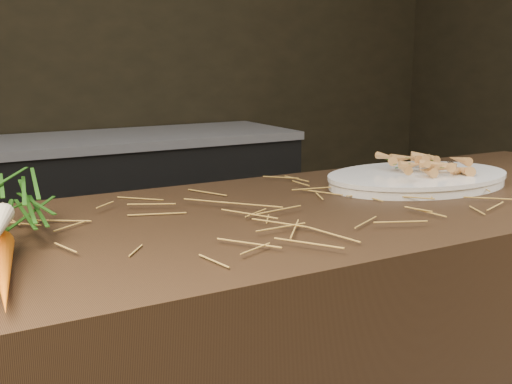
% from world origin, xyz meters
% --- Properties ---
extents(back_counter, '(1.82, 0.62, 0.84)m').
position_xyz_m(back_counter, '(0.30, 2.18, 0.42)').
color(back_counter, black).
rests_on(back_counter, ground).
extents(straw_bedding, '(1.40, 0.60, 0.02)m').
position_xyz_m(straw_bedding, '(0.00, 0.30, 0.91)').
color(straw_bedding, olive).
rests_on(straw_bedding, main_counter).
extents(serving_platter, '(0.50, 0.35, 0.03)m').
position_xyz_m(serving_platter, '(0.54, 0.36, 0.91)').
color(serving_platter, white).
rests_on(serving_platter, main_counter).
extents(roasted_veg_heap, '(0.25, 0.19, 0.05)m').
position_xyz_m(roasted_veg_heap, '(0.54, 0.36, 0.95)').
color(roasted_veg_heap, '#BD7B39').
rests_on(roasted_veg_heap, serving_platter).
extents(serving_fork, '(0.11, 0.16, 0.00)m').
position_xyz_m(serving_fork, '(0.70, 0.33, 0.93)').
color(serving_fork, silver).
rests_on(serving_fork, serving_platter).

